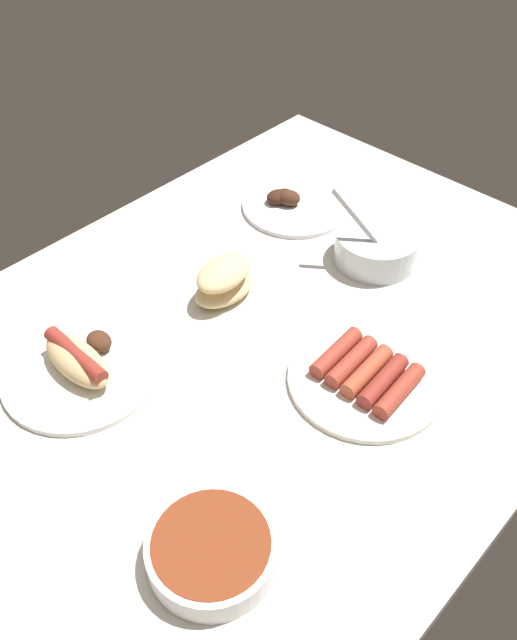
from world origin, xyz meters
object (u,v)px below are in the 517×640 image
object	(u,v)px
bread_stack	(224,281)
plate_hotdog_assembled	(80,366)
bowl_coleslaw	(376,245)
plate_sausages	(366,376)
plate_grilled_meat	(293,204)
bowl_chili	(212,550)

from	to	relation	value
bread_stack	plate_hotdog_assembled	world-z (taller)	bread_stack
bowl_coleslaw	plate_sausages	size ratio (longest dim) A/B	0.64
bread_stack	plate_hotdog_assembled	xyz separation A→B (cm)	(27.26, -3.37, -1.79)
bowl_coleslaw	plate_sausages	world-z (taller)	bowl_coleslaw
plate_sausages	plate_hotdog_assembled	xyz separation A→B (cm)	(28.42, -32.40, 0.60)
plate_grilled_meat	bowl_coleslaw	bearing A→B (deg)	83.99
plate_sausages	plate_hotdog_assembled	size ratio (longest dim) A/B	1.00
plate_grilled_meat	plate_sausages	bearing A→B (deg)	54.68
bowl_chili	plate_sausages	distance (cm)	35.66
bowl_chili	plate_grilled_meat	distance (cm)	75.14
bowl_chili	bread_stack	size ratio (longest dim) A/B	1.30
plate_hotdog_assembled	bowl_chili	bearing A→B (deg)	78.95
plate_grilled_meat	plate_hotdog_assembled	bearing A→B (deg)	5.88
plate_sausages	bowl_chili	bearing A→B (deg)	5.83
bowl_coleslaw	plate_sausages	xyz separation A→B (cm)	(24.73, 16.48, -2.02)
bowl_coleslaw	plate_grilled_meat	size ratio (longest dim) A/B	0.70
bowl_chili	plate_hotdog_assembled	xyz separation A→B (cm)	(-7.04, -36.02, -0.47)
bread_stack	plate_sausages	xyz separation A→B (cm)	(-1.16, 29.03, -2.40)
bread_stack	plate_sausages	world-z (taller)	bread_stack
plate_sausages	bread_stack	bearing A→B (deg)	-87.71
bowl_coleslaw	plate_hotdog_assembled	world-z (taller)	bowl_coleslaw
plate_grilled_meat	bread_stack	bearing A→B (deg)	17.87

